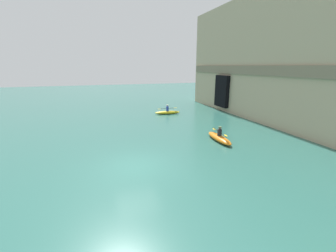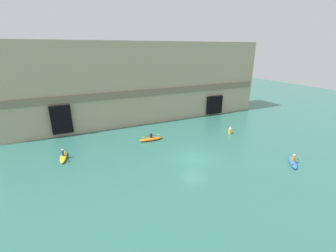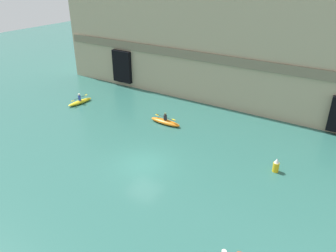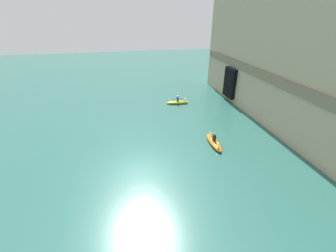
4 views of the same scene
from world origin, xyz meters
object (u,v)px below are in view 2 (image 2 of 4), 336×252
object	(u,v)px
kayak_blue	(293,162)
marker_buoy	(230,130)
kayak_yellow	(63,157)
kayak_orange	(151,139)

from	to	relation	value
kayak_blue	marker_buoy	world-z (taller)	marker_buoy
kayak_yellow	marker_buoy	xyz separation A→B (m)	(22.02, -1.66, 0.29)
kayak_orange	kayak_blue	bearing A→B (deg)	134.54
kayak_yellow	marker_buoy	distance (m)	22.08
kayak_yellow	kayak_blue	xyz separation A→B (m)	(22.26, -11.62, -0.00)
kayak_orange	marker_buoy	distance (m)	11.52
kayak_yellow	kayak_blue	distance (m)	25.11
kayak_orange	marker_buoy	bearing A→B (deg)	169.61
kayak_orange	marker_buoy	world-z (taller)	kayak_orange
kayak_orange	kayak_blue	distance (m)	16.89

